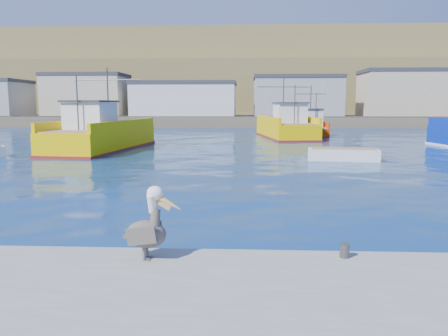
% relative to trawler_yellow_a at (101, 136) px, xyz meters
% --- Properties ---
extents(ground, '(260.00, 260.00, 0.00)m').
position_rel_trawler_yellow_a_xyz_m(ground, '(10.86, -22.80, -1.15)').
color(ground, navy).
rests_on(ground, ground).
extents(dock_bollards, '(36.20, 0.20, 0.30)m').
position_rel_trawler_yellow_a_xyz_m(dock_bollards, '(11.46, -26.20, -0.50)').
color(dock_bollards, '#4C4C4C').
rests_on(dock_bollards, dock).
extents(far_shore, '(200.00, 81.00, 24.00)m').
position_rel_trawler_yellow_a_xyz_m(far_shore, '(10.86, 86.41, 7.83)').
color(far_shore, brown).
rests_on(far_shore, ground).
extents(trawler_yellow_a, '(6.20, 13.79, 6.78)m').
position_rel_trawler_yellow_a_xyz_m(trawler_yellow_a, '(0.00, 0.00, 0.00)').
color(trawler_yellow_a, '#F2C500').
rests_on(trawler_yellow_a, ground).
extents(trawler_yellow_b, '(6.32, 13.32, 6.71)m').
position_rel_trawler_yellow_a_xyz_m(trawler_yellow_b, '(16.31, 13.94, -0.03)').
color(trawler_yellow_b, '#F2C500').
rests_on(trawler_yellow_b, ground).
extents(boat_orange, '(3.74, 7.29, 5.93)m').
position_rel_trawler_yellow_a_xyz_m(boat_orange, '(19.69, 17.59, -0.17)').
color(boat_orange, '#C83204').
rests_on(boat_orange, ground).
extents(skiff_mid, '(4.75, 2.29, 0.99)m').
position_rel_trawler_yellow_a_xyz_m(skiff_mid, '(18.25, -6.04, -0.84)').
color(skiff_mid, silver).
rests_on(skiff_mid, ground).
extents(pelican, '(1.25, 0.58, 1.54)m').
position_rel_trawler_yellow_a_xyz_m(pelican, '(9.80, -26.48, 0.00)').
color(pelican, '#595451').
rests_on(pelican, dock).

